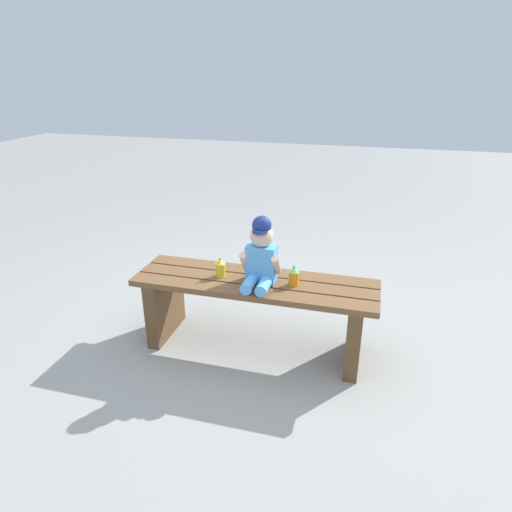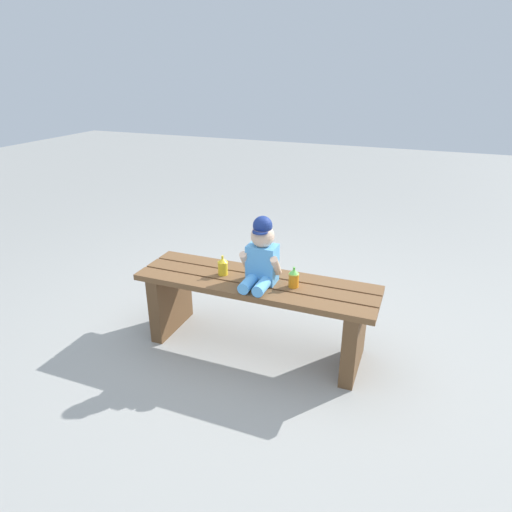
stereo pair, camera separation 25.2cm
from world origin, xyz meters
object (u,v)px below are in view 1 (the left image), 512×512
Objects in this scene: child_figure at (261,255)px; sippy_cup_left at (220,267)px; sippy_cup_right at (294,276)px; park_bench at (255,303)px.

child_figure is 3.26× the size of sippy_cup_left.
child_figure is 0.23m from sippy_cup_right.
sippy_cup_left is (-0.22, 0.00, 0.21)m from park_bench.
park_bench is 0.32m from sippy_cup_right.
sippy_cup_left reaches higher than park_bench.
sippy_cup_right reaches higher than park_bench.
sippy_cup_right is at bearing 6.25° from child_figure.
child_figure is (0.04, -0.02, 0.33)m from park_bench.
child_figure is at bearing -24.62° from park_bench.
child_figure reaches higher than sippy_cup_right.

